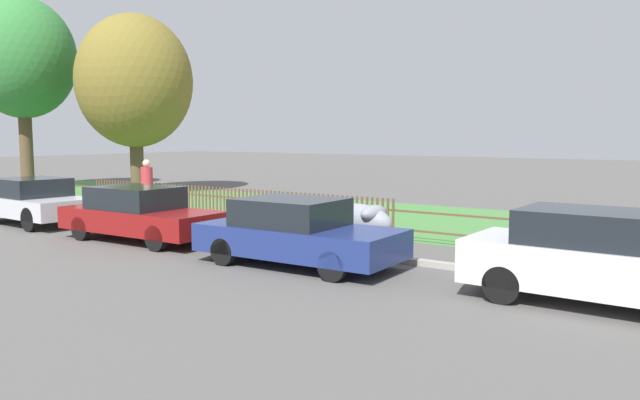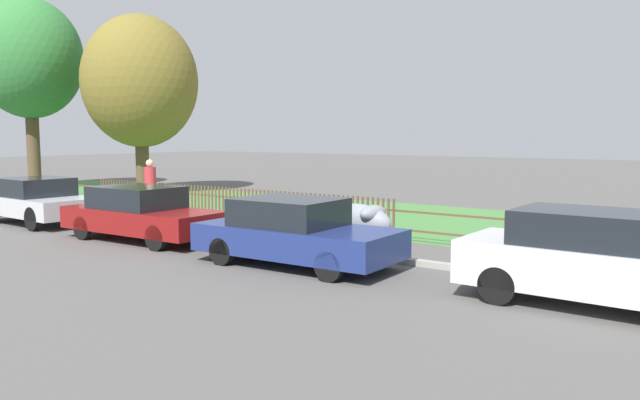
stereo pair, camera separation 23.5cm
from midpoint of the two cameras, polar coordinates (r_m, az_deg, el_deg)
name	(u,v)px [view 2 (the right image)]	position (r m, az deg, el deg)	size (l,w,h in m)	color
ground_plane	(159,231)	(17.84, -14.17, -2.78)	(120.00, 120.00, 0.00)	#565451
kerb_stone	(161,229)	(17.90, -13.93, -2.56)	(43.69, 0.20, 0.12)	#9E998E
grass_strip	(298,209)	(22.39, -1.73, -0.83)	(43.69, 7.74, 0.01)	#477F3D
park_fence	(221,204)	(19.43, -8.67, -0.38)	(43.69, 0.05, 1.07)	brown
parked_car_black_saloon	(38,200)	(20.47, -24.06, -0.02)	(4.04, 2.02, 1.38)	#BCBCC1
parked_car_navy_estate	(141,213)	(16.35, -15.64, -1.18)	(4.47, 1.85, 1.36)	maroon
parked_car_red_compact	(295,232)	(12.75, -1.78, -2.96)	(4.30, 1.96, 1.37)	navy
parked_car_white_van	(591,259)	(10.65, 24.16, -4.92)	(4.04, 1.78, 1.50)	silver
covered_motorcycle	(360,222)	(14.51, 4.10, -1.98)	(1.97, 0.88, 1.07)	black
tree_nearest_kerb	(29,59)	(33.37, -24.86, 11.60)	(4.95, 4.95, 9.13)	brown
tree_behind_motorcycle	(140,82)	(29.59, -15.91, 10.35)	(5.15, 5.15, 8.01)	brown
pedestrian_near_fence	(150,184)	(20.91, -14.95, 1.38)	(0.52, 0.52, 1.87)	#7F6B51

